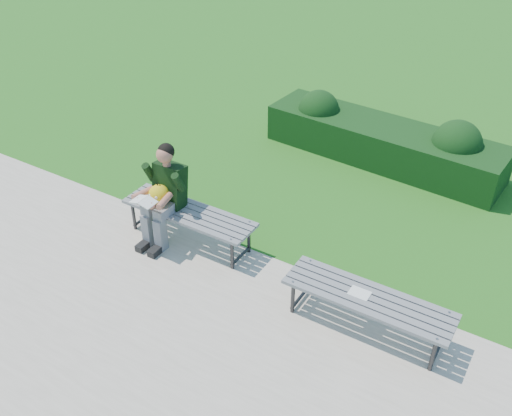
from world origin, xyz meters
TOP-DOWN VIEW (x-y plane):
  - ground at (0.00, 0.00)m, footprint 80.00×80.00m
  - walkway at (0.00, -1.75)m, footprint 30.00×3.50m
  - hedge at (0.55, 3.12)m, footprint 3.87×1.25m
  - bench_left at (-0.80, -0.24)m, footprint 1.80×0.50m
  - bench_right at (1.74, -0.52)m, footprint 1.80×0.50m
  - seated_boy at (-1.10, -0.34)m, footprint 0.56×0.76m
  - paper_sheet at (1.64, -0.52)m, footprint 0.22×0.16m

SIDE VIEW (x-z plane):
  - ground at x=0.00m, z-range 0.00..0.00m
  - walkway at x=0.00m, z-range 0.00..0.02m
  - hedge at x=0.55m, z-range -0.10..0.84m
  - bench_left at x=-0.80m, z-range 0.19..0.64m
  - bench_right at x=1.74m, z-range 0.19..0.64m
  - paper_sheet at x=1.64m, z-range 0.47..0.48m
  - seated_boy at x=-1.10m, z-range 0.06..1.37m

